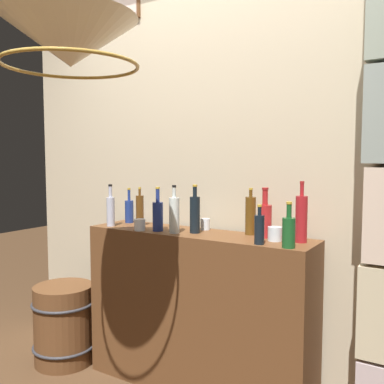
% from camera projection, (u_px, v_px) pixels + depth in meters
% --- Properties ---
extents(panelled_rear_partition, '(3.26, 0.15, 2.87)m').
position_uv_depth(panelled_rear_partition, '(217.00, 146.00, 2.75)').
color(panelled_rear_partition, '#BCAD8E').
rests_on(panelled_rear_partition, ground).
extents(bar_shelf_unit, '(1.45, 0.34, 0.99)m').
position_uv_depth(bar_shelf_unit, '(196.00, 312.00, 2.62)').
color(bar_shelf_unit, brown).
rests_on(bar_shelf_unit, ground).
extents(liquor_bottle_gin, '(0.06, 0.06, 0.29)m').
position_uv_depth(liquor_bottle_gin, '(174.00, 214.00, 2.56)').
color(liquor_bottle_gin, silver).
rests_on(liquor_bottle_gin, bar_shelf_unit).
extents(liquor_bottle_rum, '(0.06, 0.06, 0.29)m').
position_uv_depth(liquor_bottle_rum, '(195.00, 214.00, 2.56)').
color(liquor_bottle_rum, black).
rests_on(liquor_bottle_rum, bar_shelf_unit).
extents(liquor_bottle_amaro, '(0.06, 0.06, 0.33)m').
position_uv_depth(liquor_bottle_amaro, '(301.00, 218.00, 2.27)').
color(liquor_bottle_amaro, maroon).
rests_on(liquor_bottle_amaro, bar_shelf_unit).
extents(liquor_bottle_scotch, '(0.05, 0.05, 0.28)m').
position_uv_depth(liquor_bottle_scotch, '(111.00, 210.00, 2.82)').
color(liquor_bottle_scotch, '#B0B5CA').
rests_on(liquor_bottle_scotch, bar_shelf_unit).
extents(liquor_bottle_tequila, '(0.07, 0.07, 0.23)m').
position_uv_depth(liquor_bottle_tequila, '(289.00, 231.00, 2.14)').
color(liquor_bottle_tequila, '#194F22').
rests_on(liquor_bottle_tequila, bar_shelf_unit).
extents(liquor_bottle_vermouth, '(0.06, 0.06, 0.28)m').
position_uv_depth(liquor_bottle_vermouth, '(251.00, 215.00, 2.50)').
color(liquor_bottle_vermouth, '#583912').
rests_on(liquor_bottle_vermouth, bar_shelf_unit).
extents(liquor_bottle_port, '(0.05, 0.05, 0.26)m').
position_uv_depth(liquor_bottle_port, '(140.00, 210.00, 2.82)').
color(liquor_bottle_port, '#583414').
rests_on(liquor_bottle_port, bar_shelf_unit).
extents(liquor_bottle_rye, '(0.07, 0.07, 0.27)m').
position_uv_depth(liquor_bottle_rye, '(158.00, 215.00, 2.63)').
color(liquor_bottle_rye, navy).
rests_on(liquor_bottle_rye, bar_shelf_unit).
extents(liquor_bottle_sherry, '(0.08, 0.08, 0.28)m').
position_uv_depth(liquor_bottle_sherry, '(265.00, 219.00, 2.42)').
color(liquor_bottle_sherry, '#A62122').
rests_on(liquor_bottle_sherry, bar_shelf_unit).
extents(liquor_bottle_brandy, '(0.06, 0.06, 0.24)m').
position_uv_depth(liquor_bottle_brandy, '(129.00, 211.00, 2.97)').
color(liquor_bottle_brandy, navy).
rests_on(liquor_bottle_brandy, bar_shelf_unit).
extents(liquor_bottle_mezcal, '(0.05, 0.05, 0.21)m').
position_uv_depth(liquor_bottle_mezcal, '(259.00, 229.00, 2.23)').
color(liquor_bottle_mezcal, black).
rests_on(liquor_bottle_mezcal, bar_shelf_unit).
extents(glass_tumbler_rocks, '(0.06, 0.06, 0.07)m').
position_uv_depth(glass_tumbler_rocks, '(205.00, 224.00, 2.68)').
color(glass_tumbler_rocks, silver).
rests_on(glass_tumbler_rocks, bar_shelf_unit).
extents(glass_tumbler_highball, '(0.08, 0.08, 0.08)m').
position_uv_depth(glass_tumbler_highball, '(275.00, 234.00, 2.32)').
color(glass_tumbler_highball, silver).
rests_on(glass_tumbler_highball, bar_shelf_unit).
extents(glass_tumbler_shot, '(0.07, 0.07, 0.07)m').
position_uv_depth(glass_tumbler_shot, '(140.00, 225.00, 2.65)').
color(glass_tumbler_shot, silver).
rests_on(glass_tumbler_shot, bar_shelf_unit).
extents(pendant_lamp, '(0.60, 0.60, 0.57)m').
position_uv_depth(pendant_lamp, '(71.00, 44.00, 1.86)').
color(pendant_lamp, '#EFE5C6').
extents(wooden_barrel, '(0.44, 0.44, 0.55)m').
position_uv_depth(wooden_barrel, '(64.00, 324.00, 2.99)').
color(wooden_barrel, brown).
rests_on(wooden_barrel, ground).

